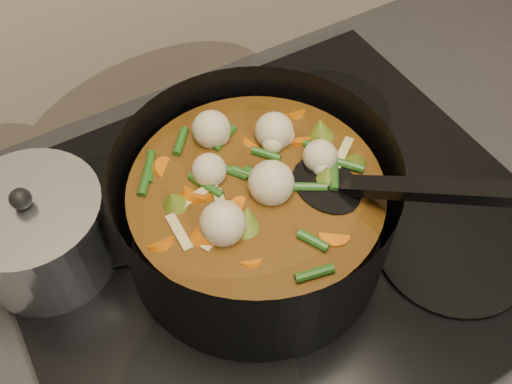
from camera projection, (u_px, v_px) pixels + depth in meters
counter at (271, 368)px, 1.07m from camera, size 2.64×0.64×0.91m
stovetop at (278, 232)px, 0.70m from camera, size 0.62×0.54×0.03m
stockpot at (257, 211)px, 0.63m from camera, size 0.37×0.39×0.22m
saucepan at (39, 233)px, 0.63m from camera, size 0.16×0.16×0.13m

